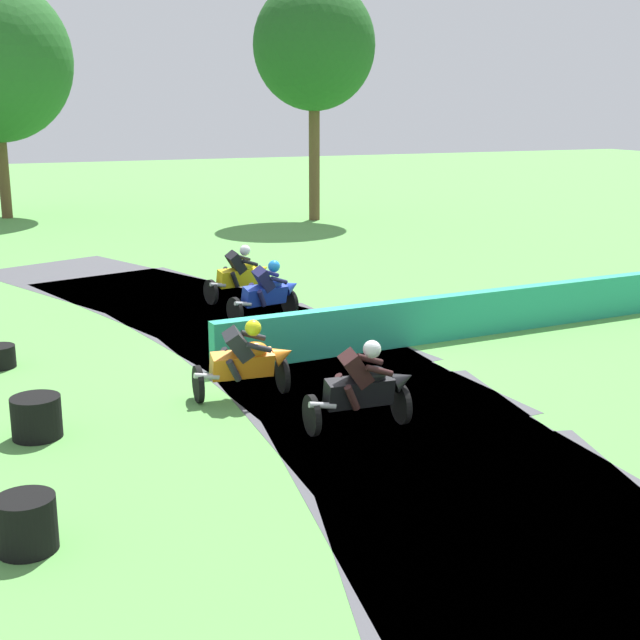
{
  "coord_description": "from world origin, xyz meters",
  "views": [
    {
      "loc": [
        -5.96,
        -14.37,
        4.6
      ],
      "look_at": [
        -0.02,
        -0.67,
        0.9
      ],
      "focal_mm": 48.93,
      "sensor_mm": 36.0,
      "label": 1
    }
  ],
  "objects_px": {
    "motorcycle_lead_black": "(364,387)",
    "motorcycle_trailing_blue": "(268,292)",
    "motorcycle_chase_orange": "(247,360)",
    "tire_stack_mid_a": "(36,417)",
    "motorcycle_fourth_yellow": "(241,274)",
    "tire_stack_near": "(26,524)"
  },
  "relations": [
    {
      "from": "motorcycle_fourth_yellow",
      "to": "motorcycle_chase_orange",
      "type": "bearing_deg",
      "value": -107.6
    },
    {
      "from": "motorcycle_trailing_blue",
      "to": "tire_stack_mid_a",
      "type": "bearing_deg",
      "value": -136.03
    },
    {
      "from": "motorcycle_chase_orange",
      "to": "tire_stack_near",
      "type": "xyz_separation_m",
      "value": [
        -3.73,
        -3.74,
        -0.34
      ]
    },
    {
      "from": "tire_stack_near",
      "to": "motorcycle_lead_black",
      "type": "bearing_deg",
      "value": 19.75
    },
    {
      "from": "motorcycle_chase_orange",
      "to": "motorcycle_fourth_yellow",
      "type": "relative_size",
      "value": 1.0
    },
    {
      "from": "motorcycle_chase_orange",
      "to": "motorcycle_fourth_yellow",
      "type": "bearing_deg",
      "value": 72.4
    },
    {
      "from": "motorcycle_trailing_blue",
      "to": "motorcycle_chase_orange",
      "type": "bearing_deg",
      "value": -113.8
    },
    {
      "from": "motorcycle_lead_black",
      "to": "motorcycle_trailing_blue",
      "type": "xyz_separation_m",
      "value": [
        1.02,
        6.8,
        -0.01
      ]
    },
    {
      "from": "motorcycle_trailing_blue",
      "to": "motorcycle_fourth_yellow",
      "type": "bearing_deg",
      "value": 88.09
    },
    {
      "from": "motorcycle_fourth_yellow",
      "to": "motorcycle_lead_black",
      "type": "bearing_deg",
      "value": -96.99
    },
    {
      "from": "motorcycle_lead_black",
      "to": "tire_stack_near",
      "type": "height_order",
      "value": "motorcycle_lead_black"
    },
    {
      "from": "motorcycle_lead_black",
      "to": "tire_stack_mid_a",
      "type": "xyz_separation_m",
      "value": [
        -4.38,
        1.59,
        -0.35
      ]
    },
    {
      "from": "motorcycle_lead_black",
      "to": "motorcycle_trailing_blue",
      "type": "relative_size",
      "value": 0.99
    },
    {
      "from": "motorcycle_fourth_yellow",
      "to": "tire_stack_mid_a",
      "type": "bearing_deg",
      "value": -126.86
    },
    {
      "from": "tire_stack_near",
      "to": "tire_stack_mid_a",
      "type": "distance_m",
      "value": 3.35
    },
    {
      "from": "motorcycle_lead_black",
      "to": "motorcycle_chase_orange",
      "type": "bearing_deg",
      "value": 118.53
    },
    {
      "from": "tire_stack_mid_a",
      "to": "motorcycle_trailing_blue",
      "type": "bearing_deg",
      "value": 43.97
    },
    {
      "from": "tire_stack_mid_a",
      "to": "motorcycle_fourth_yellow",
      "type": "bearing_deg",
      "value": 53.14
    },
    {
      "from": "tire_stack_near",
      "to": "tire_stack_mid_a",
      "type": "height_order",
      "value": "same"
    },
    {
      "from": "motorcycle_lead_black",
      "to": "motorcycle_fourth_yellow",
      "type": "xyz_separation_m",
      "value": [
        1.09,
        8.89,
        -0.0
      ]
    },
    {
      "from": "motorcycle_lead_black",
      "to": "tire_stack_near",
      "type": "relative_size",
      "value": 2.64
    },
    {
      "from": "motorcycle_fourth_yellow",
      "to": "motorcycle_trailing_blue",
      "type": "bearing_deg",
      "value": -91.91
    }
  ]
}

